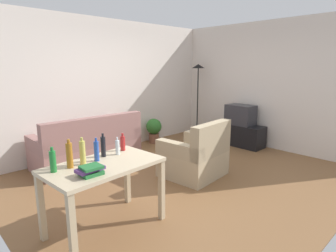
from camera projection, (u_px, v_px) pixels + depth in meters
The scene contains 18 objects.
ground_plane at pixel (185, 177), 4.54m from camera, with size 5.20×4.40×0.02m, color brown.
wall_rear at pixel (109, 86), 5.81m from camera, with size 5.20×0.10×2.70m, color silver.
wall_right at pixel (268, 86), 6.01m from camera, with size 0.10×4.40×2.70m, color beige.
couch at pixel (89, 148), 5.03m from camera, with size 1.84×0.84×0.92m.
tv_stand at pixel (239, 135), 6.30m from camera, with size 0.44×1.10×0.48m.
tv at pixel (241, 115), 6.20m from camera, with size 0.41×0.60×0.44m.
torchiere_lamp at pixel (198, 80), 6.94m from camera, with size 0.32×0.32×1.81m.
desk at pixel (104, 173), 2.96m from camera, with size 1.25×0.78×0.76m.
potted_plant at pixel (154, 129), 6.47m from camera, with size 0.36×0.36×0.57m.
armchair at pixel (196, 157), 4.51m from camera, with size 0.98×0.92×0.92m.
bottle_green at pixel (53, 161), 2.68m from camera, with size 0.06×0.06×0.25m.
bottle_amber at pixel (69, 155), 2.79m from camera, with size 0.06×0.06×0.30m.
bottle_squat at pixel (83, 152), 2.88m from camera, with size 0.06×0.06×0.29m.
bottle_blue at pixel (96, 151), 2.99m from camera, with size 0.05×0.05×0.26m.
bottle_dark at pixel (103, 146), 3.14m from camera, with size 0.05×0.05×0.27m.
bottle_clear at pixel (117, 147), 3.22m from camera, with size 0.05×0.05×0.21m.
bottle_red at pixel (123, 143), 3.37m from camera, with size 0.06×0.06×0.22m.
book_stack at pixel (91, 170), 2.62m from camera, with size 0.27×0.19×0.10m.
Camera 1 is at (-3.13, -2.90, 1.77)m, focal length 29.74 mm.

